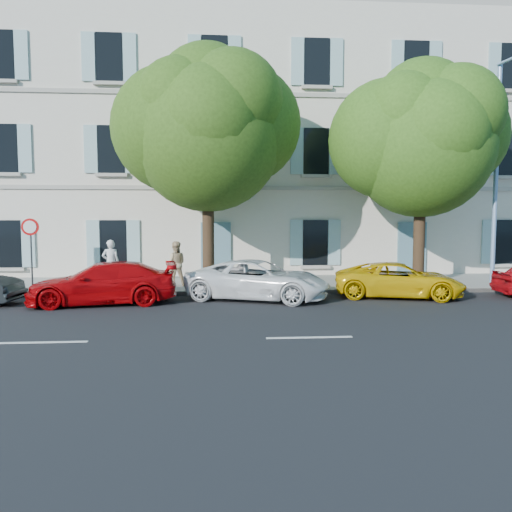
{
  "coord_description": "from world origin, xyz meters",
  "views": [
    {
      "loc": [
        -2.07,
        -15.17,
        2.82
      ],
      "look_at": [
        -0.79,
        2.0,
        1.4
      ],
      "focal_mm": 35.0,
      "sensor_mm": 36.0,
      "label": 1
    }
  ],
  "objects": [
    {
      "name": "ground",
      "position": [
        0.0,
        0.0,
        0.0
      ],
      "size": [
        90.0,
        90.0,
        0.0
      ],
      "primitive_type": "plane",
      "color": "black"
    },
    {
      "name": "sidewalk",
      "position": [
        0.0,
        4.45,
        0.07
      ],
      "size": [
        36.0,
        4.5,
        0.15
      ],
      "primitive_type": "cube",
      "color": "#A09E96",
      "rests_on": "ground"
    },
    {
      "name": "kerb",
      "position": [
        0.0,
        2.28,
        0.08
      ],
      "size": [
        36.0,
        0.16,
        0.16
      ],
      "primitive_type": "cube",
      "color": "#9E998E",
      "rests_on": "ground"
    },
    {
      "name": "building",
      "position": [
        0.0,
        10.2,
        6.0
      ],
      "size": [
        28.0,
        7.0,
        12.0
      ],
      "primitive_type": "cube",
      "color": "beige",
      "rests_on": "ground"
    },
    {
      "name": "car_red_coupe",
      "position": [
        -5.74,
        0.81,
        0.67
      ],
      "size": [
        4.79,
        2.43,
        1.33
      ],
      "primitive_type": "imported",
      "rotation": [
        0.0,
        0.0,
        4.84
      ],
      "color": "#AC0408",
      "rests_on": "ground"
    },
    {
      "name": "car_white_coupe",
      "position": [
        -0.76,
        1.28,
        0.66
      ],
      "size": [
        5.22,
        3.66,
        1.32
      ],
      "primitive_type": "imported",
      "rotation": [
        0.0,
        0.0,
        1.23
      ],
      "color": "white",
      "rests_on": "ground"
    },
    {
      "name": "car_yellow_supercar",
      "position": [
        4.08,
        1.35,
        0.6
      ],
      "size": [
        4.67,
        2.99,
        1.2
      ],
      "primitive_type": "imported",
      "rotation": [
        0.0,
        0.0,
        1.32
      ],
      "color": "#E0AF09",
      "rests_on": "ground"
    },
    {
      "name": "tree_left",
      "position": [
        -2.46,
        3.57,
        5.7
      ],
      "size": [
        5.56,
        5.56,
        8.62
      ],
      "color": "#3A2819",
      "rests_on": "sidewalk"
    },
    {
      "name": "tree_right",
      "position": [
        5.47,
        3.1,
        5.34
      ],
      "size": [
        5.25,
        5.25,
        8.09
      ],
      "color": "#3A2819",
      "rests_on": "sidewalk"
    },
    {
      "name": "road_sign",
      "position": [
        -8.56,
        2.58,
        1.99
      ],
      "size": [
        0.59,
        0.1,
        2.55
      ],
      "color": "#383A3D",
      "rests_on": "sidewalk"
    },
    {
      "name": "street_lamp",
      "position": [
        8.2,
        2.61,
        4.78
      ],
      "size": [
        0.32,
        1.75,
        8.18
      ],
      "color": "#7293BF",
      "rests_on": "sidewalk"
    },
    {
      "name": "pedestrian_a",
      "position": [
        -6.13,
        3.84,
        1.02
      ],
      "size": [
        0.69,
        0.51,
        1.74
      ],
      "primitive_type": "imported",
      "rotation": [
        0.0,
        0.0,
        3.3
      ],
      "color": "silver",
      "rests_on": "sidewalk"
    },
    {
      "name": "pedestrian_b",
      "position": [
        -3.71,
        3.69,
        0.99
      ],
      "size": [
        0.85,
        0.67,
        1.68
      ],
      "primitive_type": "imported",
      "rotation": [
        0.0,
        0.0,
        3.19
      ],
      "color": "tan",
      "rests_on": "sidewalk"
    }
  ]
}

